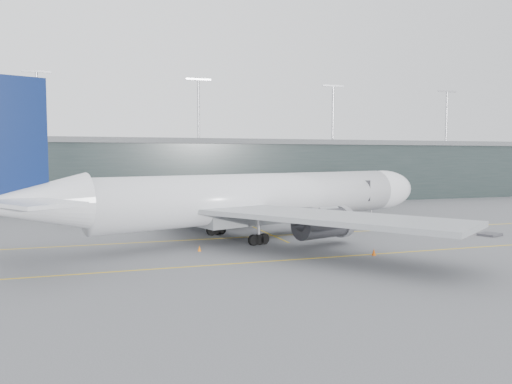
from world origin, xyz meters
name	(u,v)px	position (x,y,z in m)	size (l,w,h in m)	color
ground	(231,233)	(0.00, 0.00, 0.00)	(320.00, 320.00, 0.00)	#5A5A5F
taxiline_a	(239,237)	(0.00, -4.00, 0.01)	(160.00, 0.25, 0.02)	gold
taxiline_b	(280,261)	(0.00, -20.00, 0.01)	(160.00, 0.25, 0.02)	gold
taxiline_lead_main	(229,216)	(5.00, 20.00, 0.01)	(0.25, 60.00, 0.02)	gold
terminal	(172,170)	(0.00, 58.00, 7.62)	(240.00, 36.00, 29.00)	#1E2928
main_aircraft	(258,198)	(2.71, -4.34, 5.33)	(65.86, 60.71, 18.99)	white
jet_bridge	(329,183)	(28.09, 25.74, 5.59)	(21.07, 46.92, 7.47)	#27272B
gse_cart	(455,227)	(31.14, -9.30, 0.82)	(2.38, 1.74, 1.48)	red
baggage_dolly	(490,234)	(33.93, -13.15, 0.18)	(2.96, 2.37, 0.30)	#3D3D42
uld_a	(193,220)	(-3.68, 9.59, 0.97)	(2.43, 2.17, 1.85)	#37373C
uld_b	(190,219)	(-3.97, 11.20, 0.93)	(1.95, 1.57, 1.76)	#37373C
uld_c	(218,218)	(0.30, 9.45, 1.08)	(2.61, 2.27, 2.05)	#37373C
cone_nose	(460,227)	(33.68, -7.48, 0.39)	(0.49, 0.49, 0.78)	#D55A0B
cone_wing_stbd	(374,252)	(10.98, -20.62, 0.38)	(0.48, 0.48, 0.77)	#DD570C
cone_wing_port	(263,219)	(8.79, 11.71, 0.35)	(0.44, 0.44, 0.69)	orange
cone_tail	(199,248)	(-7.07, -12.20, 0.34)	(0.42, 0.42, 0.67)	orange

